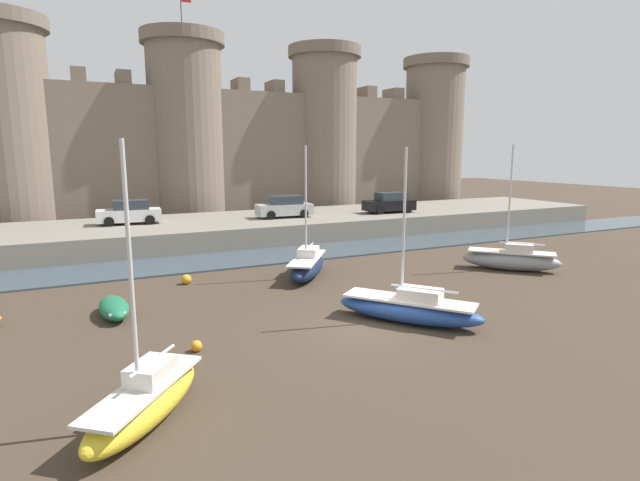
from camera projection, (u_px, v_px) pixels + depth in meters
ground_plane at (365, 329)px, 17.95m from camera, size 160.00×160.00×0.00m
water_channel at (250, 258)px, 29.72m from camera, size 80.00×4.50×0.10m
quay_road at (219, 230)px, 36.02m from camera, size 65.82×10.00×1.46m
castle at (187, 139)px, 43.65m from camera, size 60.86×7.04×19.22m
rowboat_foreground_centre at (114, 307)px, 19.23m from camera, size 1.19×2.85×0.70m
sailboat_midflat_left at (511, 259)px, 26.79m from camera, size 4.41×4.59×6.67m
sailboat_midflat_centre at (409, 308)px, 18.55m from camera, size 4.49×5.25×6.45m
sailboat_foreground_right at (145, 400)px, 11.62m from camera, size 3.62×4.07×6.56m
sailboat_near_channel_right at (307, 265)px, 25.32m from camera, size 4.02×4.83×6.60m
mooring_buoy_mid_mud at (186, 279)px, 23.97m from camera, size 0.47×0.47×0.47m
mooring_buoy_near_channel at (197, 346)px, 15.88m from camera, size 0.36×0.36×0.36m
car_quay_centre_west at (285, 207)px, 37.13m from camera, size 4.20×2.08×1.62m
car_quay_east at (390, 203)px, 40.08m from camera, size 4.20×2.08×1.62m
car_quay_west at (130, 213)px, 33.72m from camera, size 4.20×2.08×1.62m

